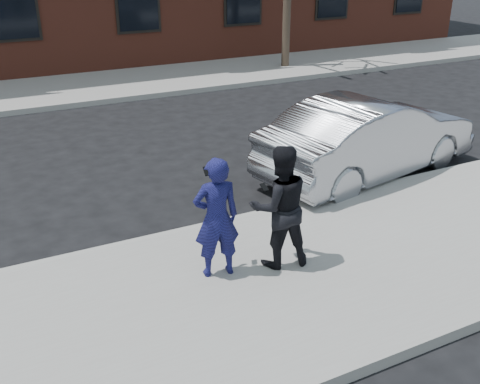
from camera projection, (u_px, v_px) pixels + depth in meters
ground at (408, 239)px, 8.29m from camera, size 100.00×100.00×0.00m
near_sidewalk at (421, 242)px, 8.06m from camera, size 50.00×3.50×0.15m
near_curb at (345, 196)px, 9.52m from camera, size 50.00×0.10×0.15m
far_sidewalk at (156, 80)px, 17.41m from camera, size 50.00×3.50×0.15m
far_curb at (177, 93)px, 15.94m from camera, size 50.00×0.10×0.15m
silver_sedan at (369, 137)px, 10.28m from camera, size 4.72×2.38×1.48m
man_hoodie at (216, 218)px, 6.86m from camera, size 0.63×0.52×1.57m
man_peacoat at (280, 207)px, 7.07m from camera, size 0.90×0.76×1.64m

